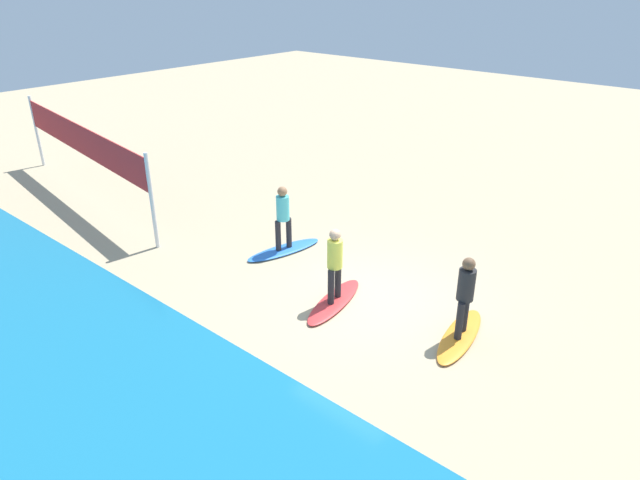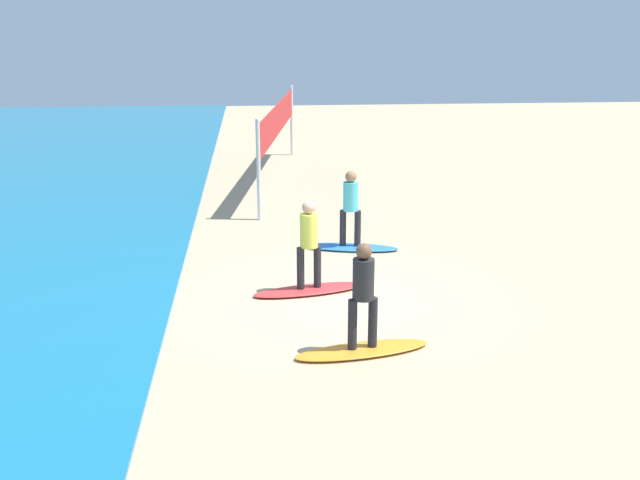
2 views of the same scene
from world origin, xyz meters
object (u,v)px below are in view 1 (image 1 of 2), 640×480
surfboard_red (334,301)px  surfer_blue (283,214)px  surfboard_blue (284,250)px  surfer_orange (465,291)px  surfboard_orange (460,336)px  surfer_red (335,260)px  volleyball_net (81,143)px

surfboard_red → surfer_blue: bearing=-125.2°
surfboard_blue → surfer_blue: (0.00, 0.00, 0.99)m
surfer_orange → surfer_blue: bearing=-5.2°
surfboard_orange → surfer_orange: surfer_orange is taller
surfer_blue → surfboard_red: bearing=156.9°
surfboard_red → surfboard_blue: size_ratio=1.00×
surfboard_orange → surfer_orange: size_ratio=1.28×
surfboard_blue → surfer_blue: surfer_blue is taller
surfer_orange → surfer_red: same height
surfboard_orange → surfboard_red: 2.71m
surfboard_red → surfer_orange: bearing=90.8°
surfer_orange → surfboard_red: 2.88m
surfer_red → surfboard_blue: size_ratio=0.78×
surfer_orange → surfboard_blue: size_ratio=0.78×
surfboard_red → surfboard_orange: bearing=90.8°
surfboard_orange → surfer_orange: bearing=64.3°
surfer_red → surfer_blue: size_ratio=1.00×
surfboard_orange → surfer_red: bearing=-87.9°
surfer_red → surfer_blue: same height
surfboard_orange → volleyball_net: volleyball_net is taller
volleyball_net → surfboard_orange: bearing=-176.2°
surfboard_red → surfer_blue: surfer_blue is taller
surfboard_orange → surfer_red: surfer_red is taller
volleyball_net → surfer_orange: bearing=-176.2°
surfboard_blue → surfboard_orange: bearing=97.3°
surfboard_blue → surfer_red: bearing=79.4°
surfer_orange → surfer_blue: size_ratio=1.00×
surfboard_orange → volleyball_net: size_ratio=0.23×
surfboard_orange → surfboard_red: size_ratio=1.00×
surfer_blue → surfboard_orange: bearing=174.8°
surfboard_blue → volleyball_net: size_ratio=0.23×
surfer_red → surfboard_blue: surfer_red is taller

